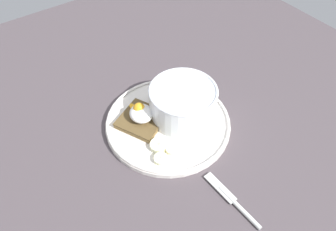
{
  "coord_description": "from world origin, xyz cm",
  "views": [
    {
      "loc": [
        -36.6,
        26.2,
        54.89
      ],
      "look_at": [
        0.0,
        0.0,
        5.0
      ],
      "focal_mm": 35.0,
      "sensor_mm": 36.0,
      "label": 1
    }
  ],
  "objects_px": {
    "banana_slice_front": "(159,145)",
    "banana_slice_left": "(172,149)",
    "toast_slice": "(142,120)",
    "banana_slice_back": "(161,159)",
    "poached_egg": "(141,113)",
    "oatmeal_bowl": "(184,104)",
    "knife": "(232,200)"
  },
  "relations": [
    {
      "from": "banana_slice_front",
      "to": "banana_slice_left",
      "type": "height_order",
      "value": "banana_slice_left"
    },
    {
      "from": "toast_slice",
      "to": "banana_slice_back",
      "type": "xyz_separation_m",
      "value": [
        -0.1,
        0.02,
        -0.0
      ]
    },
    {
      "from": "poached_egg",
      "to": "banana_slice_back",
      "type": "relative_size",
      "value": 1.98
    },
    {
      "from": "oatmeal_bowl",
      "to": "banana_slice_front",
      "type": "bearing_deg",
      "value": 113.44
    },
    {
      "from": "oatmeal_bowl",
      "to": "toast_slice",
      "type": "height_order",
      "value": "oatmeal_bowl"
    },
    {
      "from": "banana_slice_front",
      "to": "knife",
      "type": "xyz_separation_m",
      "value": [
        -0.17,
        -0.04,
        -0.01
      ]
    },
    {
      "from": "poached_egg",
      "to": "banana_slice_front",
      "type": "distance_m",
      "value": 0.08
    },
    {
      "from": "toast_slice",
      "to": "banana_slice_back",
      "type": "relative_size",
      "value": 3.11
    },
    {
      "from": "oatmeal_bowl",
      "to": "banana_slice_back",
      "type": "distance_m",
      "value": 0.13
    },
    {
      "from": "knife",
      "to": "poached_egg",
      "type": "bearing_deg",
      "value": 7.84
    },
    {
      "from": "oatmeal_bowl",
      "to": "banana_slice_left",
      "type": "bearing_deg",
      "value": 129.66
    },
    {
      "from": "banana_slice_front",
      "to": "knife",
      "type": "distance_m",
      "value": 0.17
    },
    {
      "from": "banana_slice_front",
      "to": "banana_slice_left",
      "type": "relative_size",
      "value": 1.3
    },
    {
      "from": "poached_egg",
      "to": "banana_slice_left",
      "type": "height_order",
      "value": "poached_egg"
    },
    {
      "from": "oatmeal_bowl",
      "to": "knife",
      "type": "xyz_separation_m",
      "value": [
        -0.21,
        0.05,
        -0.04
      ]
    },
    {
      "from": "banana_slice_back",
      "to": "banana_slice_left",
      "type": "bearing_deg",
      "value": -80.29
    },
    {
      "from": "poached_egg",
      "to": "toast_slice",
      "type": "bearing_deg",
      "value": 178.43
    },
    {
      "from": "toast_slice",
      "to": "banana_slice_back",
      "type": "bearing_deg",
      "value": 167.32
    },
    {
      "from": "oatmeal_bowl",
      "to": "banana_slice_back",
      "type": "xyz_separation_m",
      "value": [
        -0.07,
        0.11,
        -0.03
      ]
    },
    {
      "from": "banana_slice_left",
      "to": "poached_egg",
      "type": "bearing_deg",
      "value": 4.35
    },
    {
      "from": "toast_slice",
      "to": "poached_egg",
      "type": "bearing_deg",
      "value": -1.57
    },
    {
      "from": "poached_egg",
      "to": "oatmeal_bowl",
      "type": "bearing_deg",
      "value": -114.57
    },
    {
      "from": "banana_slice_left",
      "to": "banana_slice_back",
      "type": "distance_m",
      "value": 0.03
    },
    {
      "from": "toast_slice",
      "to": "knife",
      "type": "height_order",
      "value": "toast_slice"
    },
    {
      "from": "toast_slice",
      "to": "banana_slice_left",
      "type": "bearing_deg",
      "value": -175.54
    },
    {
      "from": "toast_slice",
      "to": "banana_slice_front",
      "type": "relative_size",
      "value": 2.32
    },
    {
      "from": "toast_slice",
      "to": "oatmeal_bowl",
      "type": "bearing_deg",
      "value": -113.46
    },
    {
      "from": "toast_slice",
      "to": "knife",
      "type": "bearing_deg",
      "value": -172.08
    },
    {
      "from": "banana_slice_front",
      "to": "toast_slice",
      "type": "bearing_deg",
      "value": -6.31
    },
    {
      "from": "poached_egg",
      "to": "banana_slice_back",
      "type": "height_order",
      "value": "poached_egg"
    },
    {
      "from": "oatmeal_bowl",
      "to": "banana_slice_front",
      "type": "xyz_separation_m",
      "value": [
        -0.04,
        0.09,
        -0.03
      ]
    },
    {
      "from": "banana_slice_front",
      "to": "banana_slice_left",
      "type": "xyz_separation_m",
      "value": [
        -0.02,
        -0.02,
        0.0
      ]
    }
  ]
}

